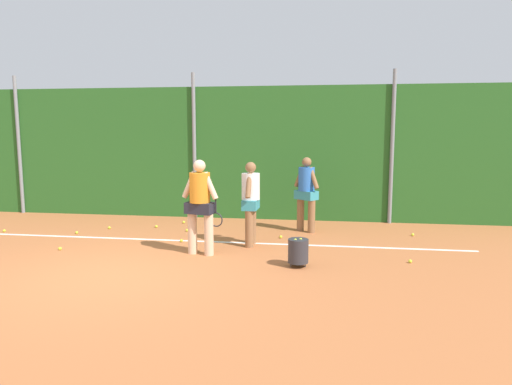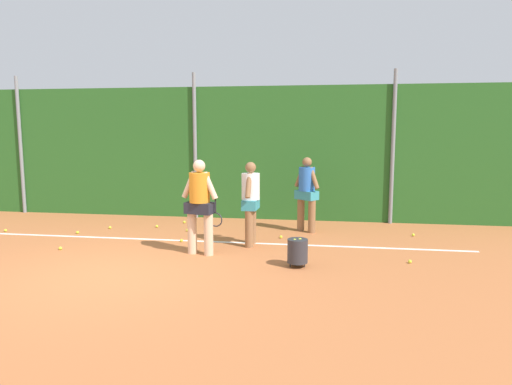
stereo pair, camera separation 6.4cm
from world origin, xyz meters
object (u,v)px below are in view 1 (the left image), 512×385
at_px(player_midcourt, 251,199).
at_px(tennis_ball_11, 410,261).
at_px(tennis_ball_4, 281,237).
at_px(tennis_ball_2, 181,241).
at_px(tennis_ball_6, 109,228).
at_px(tennis_ball_7, 156,226).
at_px(tennis_ball_5, 4,231).
at_px(tennis_ball_9, 184,222).
at_px(tennis_ball_3, 60,249).
at_px(player_backcourt_far, 306,190).
at_px(player_foreground_near, 200,202).
at_px(tennis_ball_1, 77,233).
at_px(tennis_ball_0, 187,230).
at_px(ball_hopper, 298,251).
at_px(tennis_ball_8, 413,235).

relative_size(player_midcourt, tennis_ball_11, 26.50).
relative_size(player_midcourt, tennis_ball_4, 26.50).
xyz_separation_m(tennis_ball_2, tennis_ball_6, (-2.14, 1.02, 0.00)).
relative_size(tennis_ball_6, tennis_ball_7, 1.00).
bearing_deg(player_midcourt, tennis_ball_5, 87.90).
height_order(tennis_ball_6, tennis_ball_9, same).
bearing_deg(tennis_ball_3, tennis_ball_2, 24.63).
distance_m(tennis_ball_3, tennis_ball_7, 2.62).
xyz_separation_m(player_backcourt_far, tennis_ball_11, (1.99, -2.38, -0.96)).
distance_m(player_foreground_near, tennis_ball_1, 3.70).
relative_size(tennis_ball_3, tennis_ball_4, 1.00).
bearing_deg(player_midcourt, player_foreground_near, 136.72).
height_order(tennis_ball_0, tennis_ball_11, same).
xyz_separation_m(tennis_ball_5, tennis_ball_11, (9.05, -1.26, 0.00)).
bearing_deg(tennis_ball_9, player_backcourt_far, -8.95).
bearing_deg(player_foreground_near, tennis_ball_5, 179.50).
bearing_deg(tennis_ball_2, tennis_ball_5, 175.71).
bearing_deg(player_midcourt, tennis_ball_11, -104.54).
distance_m(ball_hopper, tennis_ball_0, 3.73).
relative_size(ball_hopper, tennis_ball_7, 7.78).
xyz_separation_m(tennis_ball_0, tennis_ball_9, (-0.37, 0.94, 0.00)).
xyz_separation_m(tennis_ball_7, tennis_ball_8, (6.11, -0.01, 0.00)).
relative_size(tennis_ball_6, tennis_ball_8, 1.00).
xyz_separation_m(ball_hopper, tennis_ball_2, (-2.60, 1.46, -0.26)).
xyz_separation_m(tennis_ball_1, tennis_ball_5, (-1.80, -0.07, 0.00)).
distance_m(tennis_ball_7, tennis_ball_8, 6.11).
bearing_deg(player_foreground_near, player_midcourt, 58.20).
bearing_deg(tennis_ball_0, tennis_ball_6, -179.99).
bearing_deg(tennis_ball_3, player_foreground_near, 2.42).
relative_size(player_foreground_near, tennis_ball_8, 27.89).
relative_size(tennis_ball_5, tennis_ball_7, 1.00).
relative_size(tennis_ball_6, tennis_ball_9, 1.00).
bearing_deg(tennis_ball_4, tennis_ball_3, -158.65).
height_order(tennis_ball_7, tennis_ball_11, same).
bearing_deg(player_midcourt, ball_hopper, -141.38).
distance_m(tennis_ball_0, tennis_ball_9, 1.01).
bearing_deg(tennis_ball_8, tennis_ball_5, -174.03).
bearing_deg(tennis_ball_7, tennis_ball_9, 50.47).
bearing_deg(tennis_ball_6, tennis_ball_2, -25.51).
distance_m(tennis_ball_0, tennis_ball_2, 1.04).
bearing_deg(player_foreground_near, player_backcourt_far, 63.54).
bearing_deg(ball_hopper, player_backcourt_far, 89.73).
xyz_separation_m(tennis_ball_8, tennis_ball_9, (-5.60, 0.63, 0.00)).
distance_m(player_midcourt, tennis_ball_1, 4.30).
bearing_deg(player_midcourt, tennis_ball_9, 47.58).
relative_size(tennis_ball_1, tennis_ball_9, 1.00).
bearing_deg(tennis_ball_9, tennis_ball_6, -149.53).
bearing_deg(tennis_ball_5, tennis_ball_3, -31.07).
bearing_deg(tennis_ball_8, player_midcourt, -158.81).
distance_m(player_foreground_near, player_midcourt, 1.20).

